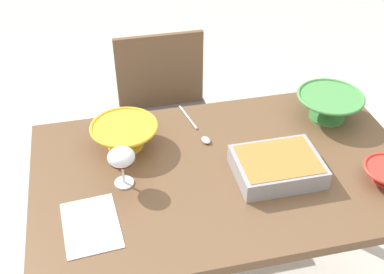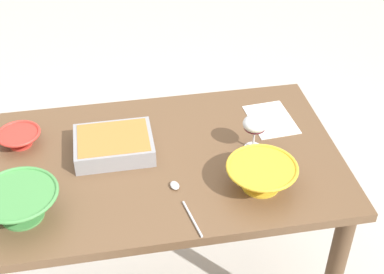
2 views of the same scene
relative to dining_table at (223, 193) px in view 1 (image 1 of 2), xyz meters
name	(u,v)px [view 1 (image 1 of 2)]	position (x,y,z in m)	size (l,w,h in m)	color
dining_table	(223,193)	(0.00, 0.00, 0.00)	(1.32, 0.80, 0.77)	brown
chair	(166,115)	(-0.08, 0.76, -0.17)	(0.46, 0.45, 0.85)	#595959
wine_glass	(121,159)	(-0.35, 0.00, 0.22)	(0.09, 0.09, 0.14)	white
casserole_dish	(277,166)	(0.16, -0.07, 0.16)	(0.29, 0.22, 0.07)	#99999E
mixing_bowl	(125,134)	(-0.32, 0.20, 0.17)	(0.25, 0.25, 0.09)	yellow
small_bowl	(329,105)	(0.48, 0.20, 0.18)	(0.26, 0.26, 0.10)	#4C994C
serving_spoon	(199,131)	(-0.04, 0.22, 0.13)	(0.07, 0.27, 0.01)	silver
napkin	(91,225)	(-0.47, -0.16, 0.12)	(0.17, 0.23, 0.00)	white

